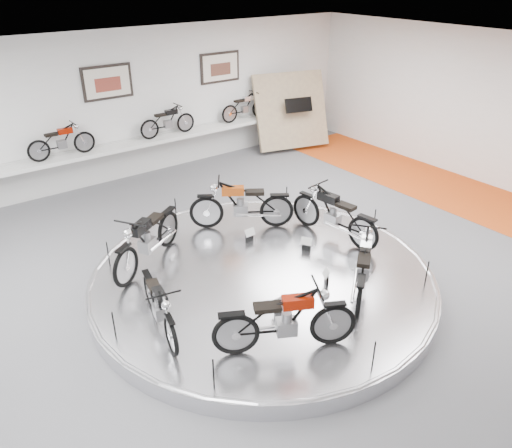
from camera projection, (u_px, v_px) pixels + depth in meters
floor at (272, 293)px, 9.29m from camera, size 16.00×16.00×0.00m
ceiling at (276, 73)px, 7.43m from camera, size 16.00×16.00×0.00m
wall_back at (111, 109)px, 13.32m from camera, size 16.00×0.00×16.00m
orange_carpet_strip at (478, 200)px, 12.89m from camera, size 2.40×12.60×0.01m
dado_band at (118, 160)px, 13.98m from camera, size 15.68×0.04×1.10m
display_platform at (262, 279)px, 9.43m from camera, size 6.40×6.40×0.30m
platform_rim at (262, 274)px, 9.37m from camera, size 6.40×6.40×0.10m
shelf at (120, 147)px, 13.57m from camera, size 11.00×0.55×0.10m
poster_center at (107, 82)px, 12.97m from camera, size 1.35×0.06×0.88m
poster_right at (220, 67)px, 14.83m from camera, size 1.35×0.06×0.88m
display_panel at (291, 111)px, 16.01m from camera, size 2.56×1.52×2.30m
shelf_bike_b at (62, 143)px, 12.58m from camera, size 1.22×0.43×0.73m
shelf_bike_c at (168, 123)px, 14.18m from camera, size 1.22×0.43×0.73m
shelf_bike_d at (245, 108)px, 15.61m from camera, size 1.22×0.43×0.73m
bike_a at (334, 214)px, 10.32m from camera, size 0.91×1.94×1.10m
bike_b at (242, 204)px, 10.70m from camera, size 1.96×1.63×1.12m
bike_c at (147, 238)px, 9.38m from camera, size 1.97×1.61×1.13m
bike_d at (159, 305)px, 7.72m from camera, size 0.84×1.62×0.91m
bike_e at (285, 320)px, 7.26m from camera, size 1.93×1.43×1.08m
bike_f at (364, 265)px, 8.58m from camera, size 1.84×1.64×1.08m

